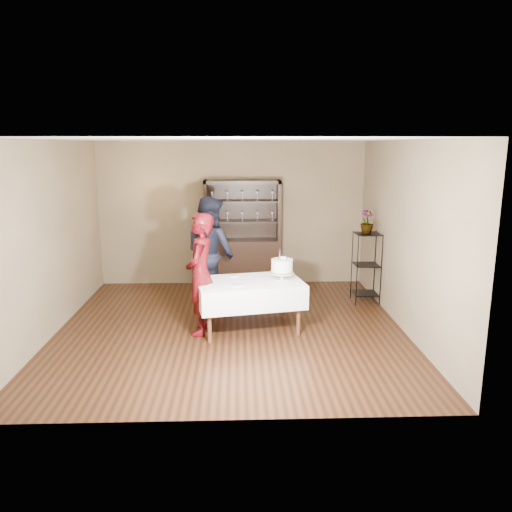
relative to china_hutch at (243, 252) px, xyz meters
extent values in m
plane|color=black|center=(-0.20, -2.25, -0.66)|extent=(5.00, 5.00, 0.00)
plane|color=silver|center=(-0.20, -2.25, 2.04)|extent=(5.00, 5.00, 0.00)
cube|color=brown|center=(-0.20, 0.25, 0.69)|extent=(5.00, 0.02, 2.70)
cube|color=brown|center=(-2.70, -2.25, 0.69)|extent=(0.02, 5.00, 2.70)
cube|color=brown|center=(2.30, -2.25, 0.69)|extent=(0.02, 5.00, 2.70)
cube|color=black|center=(0.00, -0.01, -0.21)|extent=(1.40, 0.48, 0.90)
cube|color=black|center=(0.00, 0.21, 0.79)|extent=(1.40, 0.03, 1.10)
cube|color=black|center=(0.00, -0.01, 1.31)|extent=(1.40, 0.48, 0.06)
cube|color=black|center=(0.00, -0.01, 0.59)|extent=(1.28, 0.42, 0.02)
cube|color=black|center=(0.00, -0.01, 0.96)|extent=(1.28, 0.42, 0.02)
cylinder|color=black|center=(1.88, -1.25, -0.06)|extent=(0.02, 0.02, 1.20)
cylinder|color=black|center=(2.28, -1.25, -0.06)|extent=(0.02, 0.02, 1.20)
cylinder|color=black|center=(1.88, -0.85, -0.06)|extent=(0.02, 0.02, 1.20)
cylinder|color=black|center=(2.28, -0.85, -0.06)|extent=(0.02, 0.02, 1.20)
cube|color=black|center=(2.08, -1.05, -0.51)|extent=(0.40, 0.40, 0.02)
cube|color=black|center=(2.08, -1.05, -0.01)|extent=(0.40, 0.40, 0.01)
cube|color=black|center=(2.08, -1.05, 0.52)|extent=(0.40, 0.40, 0.02)
cube|color=white|center=(0.07, -2.33, -0.10)|extent=(1.63, 1.18, 0.34)
cylinder|color=#4E2D1C|center=(-0.48, -2.79, -0.31)|extent=(0.06, 0.06, 0.70)
cylinder|color=#4E2D1C|center=(0.76, -2.55, -0.31)|extent=(0.06, 0.06, 0.70)
cylinder|color=#4E2D1C|center=(-0.61, -2.11, -0.31)|extent=(0.06, 0.06, 0.70)
cylinder|color=#4E2D1C|center=(0.62, -1.87, -0.31)|extent=(0.06, 0.06, 0.70)
imported|color=#310406|center=(-0.61, -2.40, 0.20)|extent=(0.50, 0.68, 1.72)
imported|color=black|center=(-0.53, -1.28, 0.25)|extent=(1.12, 1.13, 1.84)
cylinder|color=white|center=(0.54, -2.27, 0.08)|extent=(0.19, 0.19, 0.01)
cylinder|color=white|center=(0.54, -2.27, 0.12)|extent=(0.05, 0.05, 0.10)
cylinder|color=white|center=(0.54, -2.27, 0.18)|extent=(0.34, 0.34, 0.01)
cylinder|color=#487437|center=(0.54, -2.27, 0.19)|extent=(0.33, 0.33, 0.02)
cylinder|color=white|center=(0.54, -2.27, 0.28)|extent=(0.37, 0.37, 0.19)
sphere|color=#505EAD|center=(0.57, -2.27, 0.38)|extent=(0.02, 0.02, 0.02)
cube|color=white|center=(0.50, -2.29, 0.44)|extent=(0.02, 0.02, 0.13)
cube|color=black|center=(0.50, -2.29, 0.52)|extent=(0.03, 0.02, 0.05)
cylinder|color=white|center=(-0.11, -2.55, 0.08)|extent=(0.21, 0.21, 0.01)
cylinder|color=white|center=(-0.15, -2.04, 0.08)|extent=(0.21, 0.21, 0.01)
imported|color=#487437|center=(2.06, -1.04, 0.72)|extent=(0.28, 0.28, 0.39)
camera|label=1|loc=(-0.08, -9.16, 1.97)|focal=35.00mm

